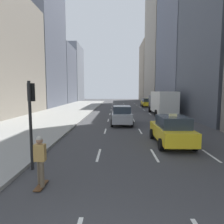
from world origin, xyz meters
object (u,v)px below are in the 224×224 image
taxi_second (147,103)px  sedan_black_near (122,115)px  taxi_lead (171,130)px  traffic_light_pole (31,111)px  box_truck (162,102)px  skateboarder (40,159)px

taxi_second → sedan_black_near: size_ratio=0.98×
taxi_lead → traffic_light_pole: bearing=-149.7°
box_truck → traffic_light_pole: traffic_light_pole is taller
taxi_lead → box_truck: (2.80, 15.01, 0.83)m
box_truck → traffic_light_pole: (-9.55, -18.96, 0.70)m
taxi_second → traffic_light_pole: 33.91m
skateboarder → box_truck: bearing=67.2°
taxi_lead → skateboarder: taxi_lead is taller
taxi_second → traffic_light_pole: (-9.55, -32.50, 1.53)m
taxi_lead → box_truck: bearing=79.4°
box_truck → traffic_light_pole: size_ratio=2.33×
box_truck → traffic_light_pole: 21.24m
taxi_second → traffic_light_pole: traffic_light_pole is taller
traffic_light_pole → box_truck: bearing=63.3°
skateboarder → traffic_light_pole: (-0.92, 1.57, 1.45)m
taxi_second → box_truck: (0.00, -13.55, 0.83)m
taxi_lead → sedan_black_near: (-2.80, 7.13, 0.03)m
taxi_lead → skateboarder: (-5.83, -5.52, 0.08)m
sedan_black_near → box_truck: 9.70m
taxi_second → skateboarder: bearing=-104.2°
taxi_lead → box_truck: size_ratio=0.52×
sedan_black_near → traffic_light_pole: traffic_light_pole is taller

